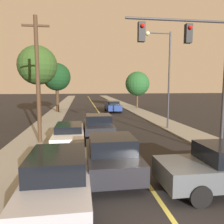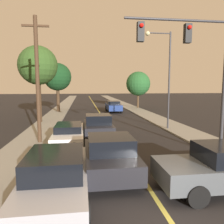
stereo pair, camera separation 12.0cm
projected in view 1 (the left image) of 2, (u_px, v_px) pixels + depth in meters
name	position (u px, v px, depth m)	size (l,w,h in m)	color
road_surface	(94.00, 106.00, 41.01)	(8.91, 80.00, 0.01)	black
sidewalk_left	(63.00, 106.00, 40.21)	(2.50, 80.00, 0.12)	gray
sidewalk_right	(124.00, 105.00, 41.81)	(2.50, 80.00, 0.12)	gray
car_near_lane_front	(111.00, 156.00, 8.88)	(2.10, 4.03, 1.68)	black
car_near_lane_second	(98.00, 126.00, 15.44)	(2.07, 3.95, 1.67)	black
car_outer_lane_front	(58.00, 175.00, 7.09)	(2.09, 5.13, 1.58)	#A5A8B2
car_outer_lane_second	(69.00, 133.00, 13.79)	(1.92, 5.18, 1.31)	white
car_far_oncoming	(113.00, 106.00, 30.85)	(1.98, 4.75, 1.55)	navy
traffic_signal_mast	(196.00, 57.00, 10.76)	(5.30, 0.42, 6.93)	#333338
streetlamp_right	(164.00, 68.00, 17.85)	(2.16, 0.36, 7.89)	#333338
utility_pole_left	(38.00, 78.00, 13.38)	(1.60, 0.24, 7.73)	#422D1E
tree_left_near	(38.00, 66.00, 21.05)	(3.75, 3.75, 7.41)	#3D2B1C
tree_left_far	(57.00, 77.00, 29.79)	(3.76, 3.76, 6.67)	#3D2B1C
tree_right_near	(137.00, 84.00, 35.17)	(3.87, 3.87, 5.85)	#4C3823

